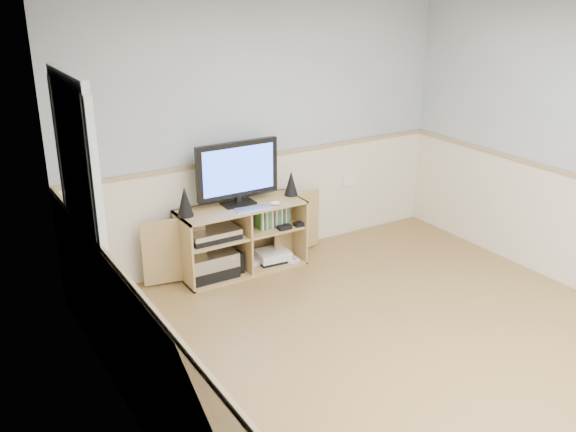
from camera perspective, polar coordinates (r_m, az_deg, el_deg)
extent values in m
cube|color=#AD844D|center=(4.97, 11.06, -12.26)|extent=(4.00, 4.50, 0.02)
cube|color=white|center=(4.19, 13.53, 18.12)|extent=(4.00, 4.50, 0.02)
cube|color=#B0BBBF|center=(3.44, -13.26, -4.08)|extent=(0.02, 4.50, 2.50)
cube|color=#B0BBBF|center=(6.18, -2.26, 7.50)|extent=(4.00, 0.02, 2.50)
cube|color=beige|center=(6.38, -2.09, 0.90)|extent=(4.00, 0.01, 1.00)
cube|color=tan|center=(6.22, -2.12, 5.39)|extent=(4.00, 0.02, 0.04)
cube|color=beige|center=(4.71, -17.76, -0.98)|extent=(0.03, 0.82, 2.00)
cube|color=tan|center=(6.20, -4.05, -4.67)|extent=(1.20, 0.45, 0.02)
cube|color=tan|center=(5.95, -4.21, 0.82)|extent=(1.20, 0.45, 0.02)
cube|color=tan|center=(5.85, -9.29, -3.12)|extent=(0.02, 0.45, 0.65)
cube|color=tan|center=(6.34, 0.63, -0.92)|extent=(0.02, 0.45, 0.65)
cube|color=tan|center=(6.25, -5.04, -1.33)|extent=(1.20, 0.02, 0.65)
cube|color=tan|center=(6.07, -4.13, -1.98)|extent=(0.02, 0.43, 0.61)
cube|color=tan|center=(5.93, -6.73, -2.07)|extent=(0.57, 0.41, 0.02)
cube|color=tan|center=(6.18, -1.66, -0.96)|extent=(0.57, 0.41, 0.02)
cube|color=tan|center=(5.88, -10.05, -3.04)|extent=(0.58, 0.12, 0.61)
cube|color=tan|center=(6.41, 0.80, -0.65)|extent=(0.58, 0.12, 0.61)
cube|color=black|center=(5.99, -4.43, 1.13)|extent=(0.30, 0.18, 0.02)
cube|color=black|center=(5.98, -4.44, 1.50)|extent=(0.05, 0.04, 0.06)
cube|color=black|center=(5.89, -4.52, 4.15)|extent=(0.81, 0.05, 0.52)
cube|color=blue|center=(5.86, -4.39, 4.09)|extent=(0.71, 0.01, 0.43)
cone|color=black|center=(5.71, -9.16, 1.28)|extent=(0.15, 0.15, 0.27)
cone|color=black|center=(6.19, 0.28, 2.93)|extent=(0.13, 0.13, 0.24)
cube|color=white|center=(5.85, -3.15, 0.65)|extent=(0.34, 0.18, 0.01)
ellipsoid|color=white|center=(5.96, -1.15, 1.16)|extent=(0.11, 0.09, 0.04)
cube|color=black|center=(6.04, -6.95, -4.81)|extent=(0.46, 0.34, 0.11)
cube|color=silver|center=(5.99, -7.00, -3.77)|extent=(0.46, 0.34, 0.13)
cube|color=black|center=(5.91, -6.74, -1.75)|extent=(0.46, 0.32, 0.05)
cube|color=silver|center=(5.90, -6.76, -1.33)|extent=(0.46, 0.32, 0.05)
cube|color=black|center=(6.08, -4.37, -4.03)|extent=(0.04, 0.14, 0.20)
cube|color=white|center=(6.29, -2.56, -3.90)|extent=(0.22, 0.18, 0.05)
cube|color=black|center=(6.31, -1.38, -3.89)|extent=(0.32, 0.26, 0.03)
cube|color=white|center=(6.29, -1.39, -3.44)|extent=(0.33, 0.28, 0.08)
cube|color=white|center=(6.34, 0.55, -3.76)|extent=(0.04, 0.14, 0.03)
cube|color=white|center=(6.45, -0.35, -3.30)|extent=(0.09, 0.15, 0.03)
cube|color=#3F8C3F|center=(6.13, -1.42, -0.07)|extent=(0.32, 0.14, 0.19)
cube|color=white|center=(6.85, 5.27, 3.12)|extent=(0.12, 0.03, 0.12)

